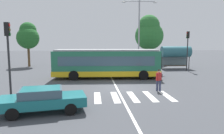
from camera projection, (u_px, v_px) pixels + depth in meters
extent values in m
plane|color=#424449|center=(120.00, 88.00, 17.15)|extent=(160.00, 160.00, 0.00)
cylinder|color=black|center=(139.00, 72.00, 22.95)|extent=(1.02, 0.36, 1.00)
cylinder|color=black|center=(143.00, 75.00, 20.62)|extent=(1.02, 0.36, 1.00)
cylinder|color=black|center=(77.00, 72.00, 22.68)|extent=(1.02, 0.36, 1.00)
cylinder|color=black|center=(74.00, 75.00, 20.36)|extent=(1.02, 0.36, 1.00)
cube|color=#236B4C|center=(107.00, 63.00, 21.51)|extent=(11.11, 3.16, 2.55)
cube|color=gold|center=(107.00, 72.00, 21.63)|extent=(11.22, 3.19, 0.55)
cube|color=#3D5666|center=(106.00, 60.00, 21.47)|extent=(9.79, 3.14, 0.96)
cube|color=#3D5666|center=(158.00, 61.00, 21.70)|extent=(0.17, 2.24, 1.63)
cube|color=black|center=(158.00, 53.00, 21.59)|extent=(0.17, 1.94, 0.28)
cube|color=#99999E|center=(106.00, 50.00, 21.35)|extent=(10.66, 2.93, 0.16)
cube|color=#28282B|center=(159.00, 74.00, 21.87)|extent=(0.26, 2.55, 0.36)
cylinder|color=#333856|center=(157.00, 85.00, 16.01)|extent=(0.16, 0.16, 0.85)
cylinder|color=#333856|center=(160.00, 86.00, 15.81)|extent=(0.16, 0.16, 0.85)
cube|color=#B22323|center=(159.00, 77.00, 15.82)|extent=(0.48, 0.45, 0.60)
cylinder|color=#B22323|center=(157.00, 77.00, 15.67)|extent=(0.10, 0.10, 0.55)
cylinder|color=#B22323|center=(161.00, 77.00, 15.99)|extent=(0.10, 0.10, 0.55)
sphere|color=tan|center=(159.00, 71.00, 15.77)|extent=(0.22, 0.22, 0.22)
sphere|color=black|center=(159.00, 70.00, 15.77)|extent=(0.19, 0.19, 0.19)
cylinder|color=black|center=(69.00, 100.00, 12.22)|extent=(0.67, 0.31, 0.64)
cylinder|color=black|center=(71.00, 109.00, 10.61)|extent=(0.67, 0.31, 0.64)
cylinder|color=black|center=(18.00, 104.00, 11.48)|extent=(0.67, 0.31, 0.64)
cylinder|color=black|center=(12.00, 114.00, 9.87)|extent=(0.67, 0.31, 0.64)
cube|color=#196B70|center=(43.00, 101.00, 11.01)|extent=(4.75, 2.58, 0.52)
cube|color=#3D5666|center=(41.00, 92.00, 10.93)|extent=(2.41, 1.96, 0.44)
cube|color=#196B70|center=(41.00, 89.00, 10.90)|extent=(2.22, 1.85, 0.09)
cylinder|color=black|center=(74.00, 63.00, 33.91)|extent=(0.22, 0.65, 0.64)
cylinder|color=black|center=(84.00, 63.00, 34.02)|extent=(0.22, 0.65, 0.64)
cylinder|color=black|center=(72.00, 65.00, 31.15)|extent=(0.22, 0.65, 0.64)
cylinder|color=black|center=(83.00, 65.00, 31.26)|extent=(0.22, 0.65, 0.64)
cube|color=#C6B793|center=(79.00, 62.00, 32.54)|extent=(1.94, 4.55, 0.52)
cube|color=#3D5666|center=(78.00, 59.00, 32.40)|extent=(1.66, 2.20, 0.44)
cube|color=#C6B793|center=(78.00, 58.00, 32.38)|extent=(1.58, 2.02, 0.09)
cylinder|color=black|center=(90.00, 63.00, 34.31)|extent=(0.23, 0.65, 0.64)
cylinder|color=black|center=(100.00, 63.00, 34.53)|extent=(0.23, 0.65, 0.64)
cylinder|color=black|center=(90.00, 65.00, 31.57)|extent=(0.23, 0.65, 0.64)
cylinder|color=black|center=(101.00, 65.00, 31.79)|extent=(0.23, 0.65, 0.64)
cube|color=#234293|center=(95.00, 62.00, 33.01)|extent=(2.00, 4.57, 0.52)
cube|color=#3D5666|center=(95.00, 59.00, 32.86)|extent=(1.69, 2.22, 0.44)
cube|color=#234293|center=(95.00, 58.00, 32.84)|extent=(1.61, 2.04, 0.09)
cylinder|color=black|center=(106.00, 63.00, 34.76)|extent=(0.21, 0.64, 0.64)
cylinder|color=black|center=(116.00, 63.00, 34.90)|extent=(0.21, 0.64, 0.64)
cylinder|color=black|center=(107.00, 65.00, 32.00)|extent=(0.21, 0.64, 0.64)
cylinder|color=black|center=(118.00, 65.00, 32.14)|extent=(0.21, 0.64, 0.64)
cube|color=#196B70|center=(112.00, 62.00, 33.41)|extent=(1.86, 4.52, 0.52)
cube|color=#3D5666|center=(112.00, 59.00, 33.26)|extent=(1.62, 2.18, 0.44)
cube|color=#196B70|center=(112.00, 58.00, 33.24)|extent=(1.55, 1.99, 0.09)
cylinder|color=#28282B|center=(9.00, 67.00, 13.78)|extent=(0.14, 0.14, 4.21)
cube|color=black|center=(7.00, 29.00, 13.47)|extent=(0.28, 0.32, 0.90)
cylinder|color=red|center=(9.00, 25.00, 13.46)|extent=(0.04, 0.20, 0.20)
cylinder|color=#463707|center=(10.00, 30.00, 13.49)|extent=(0.04, 0.20, 0.20)
cylinder|color=#093B10|center=(10.00, 34.00, 13.53)|extent=(0.04, 0.20, 0.20)
cylinder|color=#28282B|center=(187.00, 55.00, 27.21)|extent=(0.14, 0.14, 4.34)
cube|color=black|center=(188.00, 35.00, 26.90)|extent=(0.28, 0.32, 0.90)
cylinder|color=red|center=(187.00, 33.00, 26.85)|extent=(0.04, 0.20, 0.20)
cylinder|color=#463707|center=(187.00, 35.00, 26.88)|extent=(0.04, 0.20, 0.20)
cylinder|color=#093B10|center=(187.00, 37.00, 26.92)|extent=(0.04, 0.20, 0.20)
cylinder|color=#28282B|center=(162.00, 61.00, 29.11)|extent=(0.12, 0.12, 2.30)
cylinder|color=#28282B|center=(189.00, 61.00, 29.50)|extent=(0.12, 0.12, 2.30)
cube|color=slate|center=(174.00, 60.00, 29.98)|extent=(3.93, 0.04, 1.93)
cylinder|color=#2D6670|center=(176.00, 52.00, 29.14)|extent=(4.17, 1.54, 1.54)
cube|color=#4C3823|center=(175.00, 66.00, 29.39)|extent=(3.27, 0.36, 0.08)
cylinder|color=#939399|center=(139.00, 35.00, 28.40)|extent=(0.20, 0.20, 9.55)
cylinder|color=#939399|center=(147.00, 1.00, 27.95)|extent=(2.18, 0.10, 0.10)
ellipsoid|color=silver|center=(155.00, 3.00, 28.07)|extent=(0.60, 0.32, 0.20)
cylinder|color=#939399|center=(132.00, 1.00, 27.75)|extent=(2.18, 0.10, 0.10)
ellipsoid|color=silver|center=(124.00, 2.00, 27.66)|extent=(0.60, 0.32, 0.20)
cylinder|color=brown|center=(29.00, 56.00, 31.93)|extent=(0.36, 0.36, 3.30)
sphere|color=#236028|center=(28.00, 38.00, 31.59)|extent=(3.39, 3.39, 3.39)
sphere|color=#236028|center=(28.00, 30.00, 31.78)|extent=(2.54, 2.54, 2.54)
cylinder|color=brown|center=(149.00, 55.00, 36.93)|extent=(0.36, 0.36, 3.21)
sphere|color=#2D7033|center=(149.00, 36.00, 36.53)|extent=(5.08, 5.08, 5.08)
sphere|color=#2D7033|center=(149.00, 26.00, 36.11)|extent=(3.81, 3.81, 3.81)
cube|color=silver|center=(61.00, 98.00, 13.81)|extent=(0.45, 2.95, 0.01)
cube|color=silver|center=(79.00, 98.00, 13.93)|extent=(0.45, 2.95, 0.01)
cube|color=silver|center=(97.00, 98.00, 14.04)|extent=(0.45, 2.95, 0.01)
cube|color=silver|center=(115.00, 97.00, 14.16)|extent=(0.45, 2.95, 0.01)
cube|color=silver|center=(133.00, 97.00, 14.27)|extent=(0.45, 2.95, 0.01)
cube|color=silver|center=(150.00, 96.00, 14.39)|extent=(0.45, 2.95, 0.01)
cube|color=silver|center=(167.00, 96.00, 14.51)|extent=(0.45, 2.95, 0.01)
cube|color=silver|center=(114.00, 83.00, 19.10)|extent=(0.16, 24.00, 0.01)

